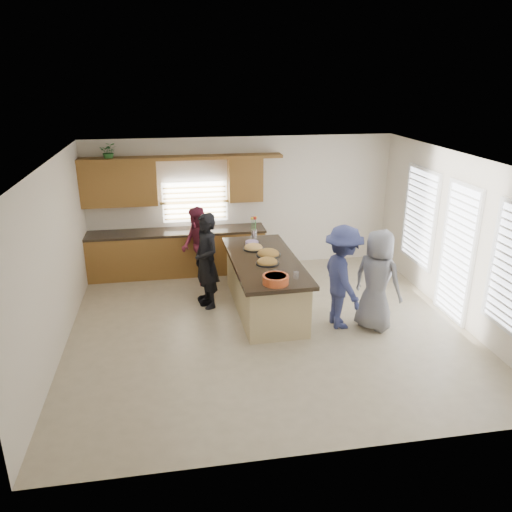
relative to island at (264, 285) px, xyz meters
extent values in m
plane|color=#C0AF8E|center=(-0.08, -0.74, -0.45)|extent=(6.50, 6.50, 0.00)
cube|color=silver|center=(-0.08, 2.26, 0.95)|extent=(6.50, 0.02, 2.80)
cube|color=silver|center=(-0.08, -3.74, 0.95)|extent=(6.50, 0.02, 2.80)
cube|color=silver|center=(-3.33, -0.74, 0.95)|extent=(0.02, 6.00, 2.80)
cube|color=silver|center=(3.17, -0.74, 0.95)|extent=(0.02, 6.00, 2.80)
cube|color=white|center=(-0.08, -0.74, 2.35)|extent=(6.50, 6.00, 0.02)
cube|color=brown|center=(-1.50, 1.95, 0.00)|extent=(3.65, 0.62, 0.90)
cube|color=black|center=(-1.50, 1.95, 0.47)|extent=(3.70, 0.65, 0.05)
cube|color=brown|center=(-2.58, 2.08, 1.50)|extent=(1.50, 0.36, 0.90)
cube|color=brown|center=(-0.03, 2.08, 1.50)|extent=(0.70, 0.36, 0.90)
cube|color=brown|center=(-1.30, 2.08, 1.98)|extent=(4.05, 0.40, 0.06)
cube|color=olive|center=(-1.08, 2.22, 1.02)|extent=(1.35, 0.08, 0.85)
cube|color=white|center=(3.14, 0.56, 0.97)|extent=(0.06, 1.10, 1.75)
cube|color=white|center=(3.14, -0.84, 0.72)|extent=(0.06, 0.85, 2.25)
cube|color=tan|center=(0.00, 0.00, -0.01)|extent=(1.07, 2.53, 0.88)
cube|color=black|center=(0.00, 0.00, 0.46)|extent=(1.22, 2.73, 0.07)
cube|color=black|center=(0.00, 0.00, -0.41)|extent=(0.99, 2.44, 0.08)
cylinder|color=black|center=(0.00, -0.23, 0.51)|extent=(0.40, 0.40, 0.02)
ellipsoid|color=#B68739|center=(0.00, -0.23, 0.53)|extent=(0.36, 0.36, 0.16)
cylinder|color=black|center=(0.10, 0.18, 0.51)|extent=(0.44, 0.44, 0.02)
ellipsoid|color=#B68739|center=(0.10, 0.18, 0.53)|extent=(0.39, 0.39, 0.18)
cylinder|color=black|center=(-0.11, 0.55, 0.51)|extent=(0.38, 0.38, 0.02)
ellipsoid|color=#E2AA60|center=(-0.11, 0.55, 0.53)|extent=(0.35, 0.35, 0.16)
cylinder|color=#DE5828|center=(-0.03, -1.10, 0.57)|extent=(0.41, 0.41, 0.14)
cylinder|color=beige|center=(-0.03, -1.10, 0.61)|extent=(0.34, 0.34, 0.04)
cylinder|color=white|center=(0.33, -0.94, 0.55)|extent=(0.09, 0.09, 0.11)
cylinder|color=#A184C0|center=(-0.09, 0.84, 0.53)|extent=(0.25, 0.25, 0.06)
cylinder|color=silver|center=(0.01, 1.21, 0.58)|extent=(0.12, 0.12, 0.17)
imported|color=#2E752F|center=(-2.71, 2.08, 2.13)|extent=(0.33, 0.28, 0.36)
imported|color=black|center=(-1.00, 0.29, 0.42)|extent=(0.63, 0.75, 1.74)
imported|color=maroon|center=(-1.10, 1.39, 0.33)|extent=(0.79, 0.90, 1.57)
imported|color=black|center=(-1.00, 0.42, 0.28)|extent=(0.48, 0.90, 1.46)
imported|color=navy|center=(1.14, -0.85, 0.42)|extent=(0.70, 1.16, 1.75)
imported|color=gray|center=(1.67, -1.02, 0.40)|extent=(0.95, 0.99, 1.71)
camera|label=1|loc=(-1.52, -8.05, 3.57)|focal=35.00mm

